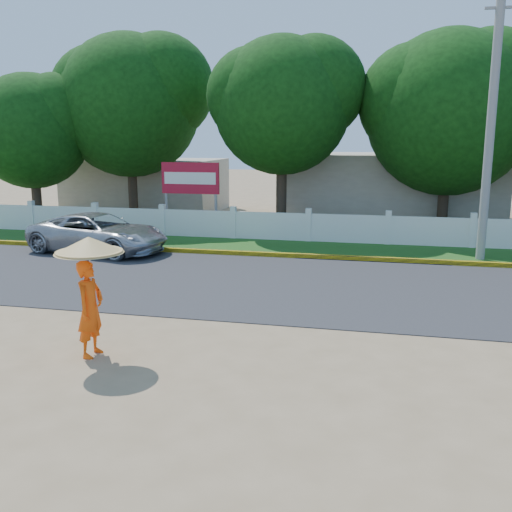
{
  "coord_description": "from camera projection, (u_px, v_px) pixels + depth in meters",
  "views": [
    {
      "loc": [
        2.82,
        -10.49,
        3.97
      ],
      "look_at": [
        0.0,
        2.0,
        1.3
      ],
      "focal_mm": 40.0,
      "sensor_mm": 36.0,
      "label": 1
    }
  ],
  "objects": [
    {
      "name": "vehicle",
      "position": [
        99.0,
        233.0,
        19.91
      ],
      "size": [
        5.27,
        3.08,
        1.38
      ],
      "primitive_type": "imported",
      "rotation": [
        0.0,
        0.0,
        1.4
      ],
      "color": "#AAADB2",
      "rests_on": "ground"
    },
    {
      "name": "monk_with_parasol",
      "position": [
        90.0,
        279.0,
        10.3
      ],
      "size": [
        1.23,
        1.23,
        2.24
      ],
      "color": "#FA520D",
      "rests_on": "ground"
    },
    {
      "name": "building_far",
      "position": [
        147.0,
        185.0,
        31.44
      ],
      "size": [
        8.0,
        5.0,
        2.8
      ],
      "primitive_type": "cube",
      "color": "#B7AD99",
      "rests_on": "ground"
    },
    {
      "name": "ground",
      "position": [
        234.0,
        339.0,
        11.43
      ],
      "size": [
        120.0,
        120.0,
        0.0
      ],
      "primitive_type": "plane",
      "color": "#9E8460",
      "rests_on": "ground"
    },
    {
      "name": "road",
      "position": [
        276.0,
        284.0,
        15.73
      ],
      "size": [
        60.0,
        7.0,
        0.02
      ],
      "primitive_type": "cube",
      "color": "#38383A",
      "rests_on": "ground"
    },
    {
      "name": "tree_row",
      "position": [
        373.0,
        108.0,
        23.57
      ],
      "size": [
        35.05,
        7.99,
        9.08
      ],
      "color": "#473828",
      "rests_on": "ground"
    },
    {
      "name": "building_near",
      "position": [
        389.0,
        187.0,
        27.65
      ],
      "size": [
        10.0,
        6.0,
        3.2
      ],
      "primitive_type": "cube",
      "color": "#B7AD99",
      "rests_on": "ground"
    },
    {
      "name": "utility_pole",
      "position": [
        491.0,
        126.0,
        17.96
      ],
      "size": [
        0.28,
        0.28,
        8.62
      ],
      "primitive_type": "cylinder",
      "color": "gray",
      "rests_on": "ground"
    },
    {
      "name": "fence",
      "position": [
        308.0,
        228.0,
        22.01
      ],
      "size": [
        40.0,
        0.1,
        1.1
      ],
      "primitive_type": "cube",
      "color": "silver",
      "rests_on": "ground"
    },
    {
      "name": "curb",
      "position": [
        296.0,
        256.0,
        19.1
      ],
      "size": [
        40.0,
        0.18,
        0.16
      ],
      "primitive_type": "cube",
      "color": "yellow",
      "rests_on": "ground"
    },
    {
      "name": "billboard",
      "position": [
        190.0,
        182.0,
        23.85
      ],
      "size": [
        2.5,
        0.13,
        2.95
      ],
      "color": "gray",
      "rests_on": "ground"
    },
    {
      "name": "grass_verge",
      "position": [
        303.0,
        248.0,
        20.74
      ],
      "size": [
        60.0,
        3.5,
        0.03
      ],
      "primitive_type": "cube",
      "color": "#2D601E",
      "rests_on": "ground"
    }
  ]
}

